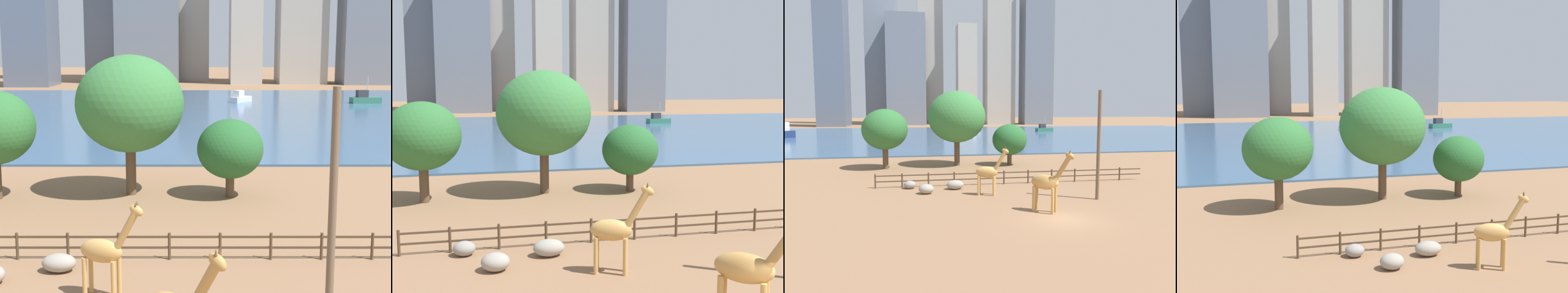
# 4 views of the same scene
# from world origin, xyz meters

# --- Properties ---
(ground_plane) EXTENTS (400.00, 400.00, 0.00)m
(ground_plane) POSITION_xyz_m (0.00, 80.00, 0.00)
(ground_plane) COLOR #8C6647
(harbor_water) EXTENTS (180.00, 86.00, 0.20)m
(harbor_water) POSITION_xyz_m (0.00, 77.00, 0.10)
(harbor_water) COLOR #3D6084
(harbor_water) RESTS_ON ground
(giraffe_tall) EXTENTS (2.83, 1.43, 4.09)m
(giraffe_tall) POSITION_xyz_m (-3.44, 7.66, 1.94)
(giraffe_tall) COLOR tan
(giraffe_tall) RESTS_ON ground
(boulder_near_fence) EXTENTS (1.28, 1.10, 0.83)m
(boulder_near_fence) POSITION_xyz_m (-8.53, 9.06, 0.41)
(boulder_near_fence) COLOR gray
(boulder_near_fence) RESTS_ON ground
(boulder_by_pole) EXTENTS (1.52, 1.09, 0.82)m
(boulder_by_pole) POSITION_xyz_m (-5.94, 10.46, 0.41)
(boulder_by_pole) COLOR gray
(boulder_by_pole) RESTS_ON ground
(boulder_small) EXTENTS (1.08, 0.95, 0.71)m
(boulder_small) POSITION_xyz_m (-9.93, 11.41, 0.36)
(boulder_small) COLOR gray
(boulder_small) RESTS_ON ground
(enclosure_fence) EXTENTS (26.12, 0.14, 1.30)m
(enclosure_fence) POSITION_xyz_m (-0.44, 12.00, 0.77)
(enclosure_fence) COLOR #4C3826
(enclosure_fence) RESTS_ON ground
(tree_left_large) EXTENTS (5.37, 5.37, 7.14)m
(tree_left_large) POSITION_xyz_m (-12.93, 23.43, 4.70)
(tree_left_large) COLOR brown
(tree_left_large) RESTS_ON ground
(tree_center_broad) EXTENTS (4.38, 4.38, 5.22)m
(tree_center_broad) POSITION_xyz_m (2.41, 23.90, 3.24)
(tree_center_broad) COLOR brown
(tree_center_broad) RESTS_ON ground
(tree_right_tall) EXTENTS (7.18, 7.18, 9.40)m
(tree_right_tall) POSITION_xyz_m (-4.23, 24.62, 6.15)
(tree_right_tall) COLOR brown
(tree_right_tall) RESTS_ON ground
(boat_sailboat) EXTENTS (4.26, 4.80, 2.09)m
(boat_sailboat) POSITION_xyz_m (8.07, 91.08, 0.91)
(boat_sailboat) COLOR silver
(boat_sailboat) RESTS_ON harbor_water
(boat_barge) EXTENTS (5.39, 2.55, 4.66)m
(boat_barge) POSITION_xyz_m (29.52, 88.87, 0.98)
(boat_barge) COLOR #337259
(boat_barge) RESTS_ON harbor_water
(skyline_tower_glass) EXTENTS (8.35, 10.04, 43.88)m
(skyline_tower_glass) POSITION_xyz_m (13.56, 148.57, 21.94)
(skyline_tower_glass) COLOR #B7B2A8
(skyline_tower_glass) RESTS_ON ground
(skyline_tower_short) EXTENTS (13.14, 10.80, 63.06)m
(skyline_tower_short) POSITION_xyz_m (45.21, 146.04, 31.53)
(skyline_tower_short) COLOR slate
(skyline_tower_short) RESTS_ON ground
(skyline_block_wide) EXTENTS (16.72, 12.81, 47.57)m
(skyline_block_wide) POSITION_xyz_m (-12.86, 149.89, 23.78)
(skyline_block_wide) COLOR slate
(skyline_block_wide) RESTS_ON ground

